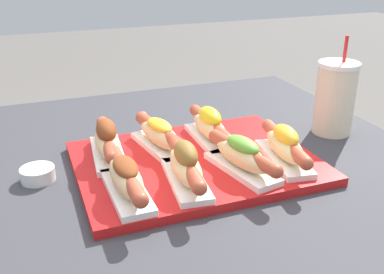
{
  "coord_description": "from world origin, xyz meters",
  "views": [
    {
      "loc": [
        -0.25,
        -0.77,
        1.16
      ],
      "look_at": [
        0.05,
        0.01,
        0.8
      ],
      "focal_mm": 42.0,
      "sensor_mm": 36.0,
      "label": 1
    }
  ],
  "objects_px": {
    "hot_dog_5": "(162,134)",
    "hot_dog_6": "(210,126)",
    "hot_dog_1": "(186,165)",
    "drink_cup": "(335,98)",
    "hot_dog_3": "(285,146)",
    "serving_tray": "(195,163)",
    "hot_dog_4": "(107,141)",
    "hot_dog_0": "(126,178)",
    "sauce_bowl": "(38,173)",
    "hot_dog_2": "(242,155)"
  },
  "relations": [
    {
      "from": "serving_tray",
      "to": "hot_dog_6",
      "type": "bearing_deg",
      "value": 49.18
    },
    {
      "from": "hot_dog_0",
      "to": "hot_dog_6",
      "type": "relative_size",
      "value": 1.0
    },
    {
      "from": "sauce_bowl",
      "to": "hot_dog_0",
      "type": "bearing_deg",
      "value": -45.46
    },
    {
      "from": "hot_dog_1",
      "to": "drink_cup",
      "type": "relative_size",
      "value": 0.92
    },
    {
      "from": "hot_dog_3",
      "to": "hot_dog_1",
      "type": "bearing_deg",
      "value": -176.71
    },
    {
      "from": "hot_dog_2",
      "to": "drink_cup",
      "type": "height_order",
      "value": "drink_cup"
    },
    {
      "from": "hot_dog_2",
      "to": "drink_cup",
      "type": "xyz_separation_m",
      "value": [
        0.31,
        0.14,
        0.04
      ]
    },
    {
      "from": "serving_tray",
      "to": "hot_dog_1",
      "type": "relative_size",
      "value": 2.23
    },
    {
      "from": "serving_tray",
      "to": "sauce_bowl",
      "type": "bearing_deg",
      "value": 169.93
    },
    {
      "from": "hot_dog_4",
      "to": "hot_dog_6",
      "type": "xyz_separation_m",
      "value": [
        0.23,
        0.0,
        -0.0
      ]
    },
    {
      "from": "hot_dog_1",
      "to": "hot_dog_5",
      "type": "bearing_deg",
      "value": 88.42
    },
    {
      "from": "serving_tray",
      "to": "hot_dog_1",
      "type": "height_order",
      "value": "hot_dog_1"
    },
    {
      "from": "hot_dog_1",
      "to": "hot_dog_2",
      "type": "xyz_separation_m",
      "value": [
        0.12,
        0.0,
        -0.0
      ]
    },
    {
      "from": "hot_dog_6",
      "to": "drink_cup",
      "type": "height_order",
      "value": "drink_cup"
    },
    {
      "from": "hot_dog_6",
      "to": "serving_tray",
      "type": "bearing_deg",
      "value": -130.82
    },
    {
      "from": "hot_dog_3",
      "to": "drink_cup",
      "type": "distance_m",
      "value": 0.25
    },
    {
      "from": "serving_tray",
      "to": "hot_dog_3",
      "type": "relative_size",
      "value": 2.24
    },
    {
      "from": "hot_dog_4",
      "to": "hot_dog_3",
      "type": "bearing_deg",
      "value": -24.12
    },
    {
      "from": "sauce_bowl",
      "to": "hot_dog_4",
      "type": "bearing_deg",
      "value": 7.03
    },
    {
      "from": "hot_dog_4",
      "to": "drink_cup",
      "type": "bearing_deg",
      "value": -1.85
    },
    {
      "from": "hot_dog_4",
      "to": "serving_tray",
      "type": "bearing_deg",
      "value": -23.47
    },
    {
      "from": "hot_dog_3",
      "to": "hot_dog_4",
      "type": "distance_m",
      "value": 0.36
    },
    {
      "from": "hot_dog_3",
      "to": "serving_tray",
      "type": "bearing_deg",
      "value": 155.23
    },
    {
      "from": "hot_dog_1",
      "to": "hot_dog_2",
      "type": "distance_m",
      "value": 0.12
    },
    {
      "from": "serving_tray",
      "to": "drink_cup",
      "type": "distance_m",
      "value": 0.39
    },
    {
      "from": "hot_dog_5",
      "to": "sauce_bowl",
      "type": "bearing_deg",
      "value": -175.91
    },
    {
      "from": "hot_dog_4",
      "to": "hot_dog_1",
      "type": "bearing_deg",
      "value": -54.87
    },
    {
      "from": "hot_dog_3",
      "to": "drink_cup",
      "type": "height_order",
      "value": "drink_cup"
    },
    {
      "from": "serving_tray",
      "to": "drink_cup",
      "type": "relative_size",
      "value": 2.05
    },
    {
      "from": "hot_dog_0",
      "to": "hot_dog_4",
      "type": "relative_size",
      "value": 1.0
    },
    {
      "from": "hot_dog_0",
      "to": "hot_dog_1",
      "type": "relative_size",
      "value": 1.01
    },
    {
      "from": "hot_dog_1",
      "to": "hot_dog_5",
      "type": "xyz_separation_m",
      "value": [
        0.0,
        0.16,
        -0.0
      ]
    },
    {
      "from": "hot_dog_4",
      "to": "hot_dog_6",
      "type": "height_order",
      "value": "hot_dog_4"
    },
    {
      "from": "hot_dog_0",
      "to": "sauce_bowl",
      "type": "relative_size",
      "value": 3.29
    },
    {
      "from": "hot_dog_0",
      "to": "hot_dog_3",
      "type": "height_order",
      "value": "hot_dog_3"
    },
    {
      "from": "hot_dog_0",
      "to": "sauce_bowl",
      "type": "height_order",
      "value": "hot_dog_0"
    },
    {
      "from": "hot_dog_5",
      "to": "hot_dog_6",
      "type": "relative_size",
      "value": 0.99
    },
    {
      "from": "serving_tray",
      "to": "sauce_bowl",
      "type": "relative_size",
      "value": 7.3
    },
    {
      "from": "hot_dog_3",
      "to": "hot_dog_6",
      "type": "height_order",
      "value": "hot_dog_6"
    },
    {
      "from": "hot_dog_0",
      "to": "hot_dog_5",
      "type": "height_order",
      "value": "hot_dog_0"
    },
    {
      "from": "hot_dog_0",
      "to": "hot_dog_4",
      "type": "xyz_separation_m",
      "value": [
        -0.0,
        0.16,
        0.0
      ]
    },
    {
      "from": "hot_dog_6",
      "to": "drink_cup",
      "type": "relative_size",
      "value": 0.92
    },
    {
      "from": "hot_dog_3",
      "to": "drink_cup",
      "type": "relative_size",
      "value": 0.92
    },
    {
      "from": "hot_dog_3",
      "to": "hot_dog_2",
      "type": "bearing_deg",
      "value": -175.29
    },
    {
      "from": "drink_cup",
      "to": "hot_dog_4",
      "type": "bearing_deg",
      "value": 178.15
    },
    {
      "from": "hot_dog_4",
      "to": "hot_dog_6",
      "type": "bearing_deg",
      "value": 0.08
    },
    {
      "from": "drink_cup",
      "to": "hot_dog_2",
      "type": "bearing_deg",
      "value": -156.29
    },
    {
      "from": "hot_dog_4",
      "to": "hot_dog_5",
      "type": "relative_size",
      "value": 1.01
    },
    {
      "from": "hot_dog_1",
      "to": "drink_cup",
      "type": "distance_m",
      "value": 0.45
    },
    {
      "from": "hot_dog_5",
      "to": "sauce_bowl",
      "type": "relative_size",
      "value": 3.25
    }
  ]
}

